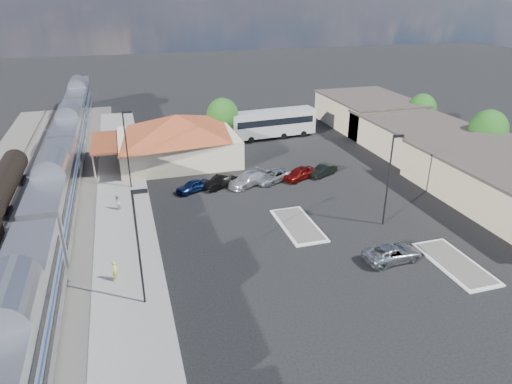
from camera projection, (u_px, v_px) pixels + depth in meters
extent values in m
plane|color=black|center=(265.00, 242.00, 41.13)|extent=(280.00, 280.00, 0.00)
cube|color=#4C4944|center=(25.00, 232.00, 42.64)|extent=(16.00, 100.00, 0.12)
cube|color=gray|center=(125.00, 229.00, 43.22)|extent=(5.50, 92.00, 0.18)
cube|color=silver|center=(18.00, 339.00, 25.32)|extent=(3.00, 20.00, 5.00)
cube|color=black|center=(28.00, 376.00, 26.43)|extent=(2.20, 16.00, 0.60)
cube|color=silver|center=(56.00, 192.00, 43.72)|extent=(3.00, 20.00, 5.00)
cube|color=black|center=(61.00, 218.00, 44.83)|extent=(2.20, 16.00, 0.60)
cube|color=silver|center=(71.00, 132.00, 62.12)|extent=(3.00, 20.00, 5.00)
cube|color=black|center=(75.00, 152.00, 63.23)|extent=(2.20, 16.00, 0.60)
cube|color=silver|center=(80.00, 100.00, 80.52)|extent=(3.00, 20.00, 5.00)
cube|color=black|center=(82.00, 115.00, 81.64)|extent=(2.20, 16.00, 0.60)
cylinder|color=black|center=(4.00, 182.00, 48.66)|extent=(2.80, 14.00, 2.80)
cube|color=black|center=(8.00, 197.00, 49.39)|extent=(2.20, 12.00, 0.60)
cube|color=#BFAA8B|center=(178.00, 147.00, 60.26)|extent=(15.00, 12.00, 3.60)
pyramid|color=brown|center=(176.00, 124.00, 59.00)|extent=(15.30, 12.24, 2.60)
cube|color=brown|center=(104.00, 142.00, 57.28)|extent=(3.20, 9.60, 0.25)
cube|color=#C6B28C|center=(418.00, 138.00, 63.39)|extent=(12.00, 18.00, 4.00)
cube|color=#3F3833|center=(420.00, 123.00, 62.52)|extent=(12.40, 18.40, 0.30)
cube|color=#C6B28C|center=(368.00, 112.00, 75.56)|extent=(12.00, 16.00, 4.50)
cube|color=#3F3833|center=(369.00, 98.00, 74.59)|extent=(12.40, 16.40, 0.30)
cube|color=silver|center=(298.00, 225.00, 43.89)|extent=(3.30, 7.50, 0.15)
cube|color=#4C4944|center=(298.00, 224.00, 43.86)|extent=(2.70, 6.90, 0.10)
cube|color=silver|center=(455.00, 264.00, 37.74)|extent=(3.30, 7.50, 0.15)
cube|color=#4C4944|center=(455.00, 263.00, 37.71)|extent=(2.70, 6.90, 0.10)
cylinder|color=black|center=(139.00, 250.00, 31.18)|extent=(0.16, 0.16, 9.00)
cube|color=black|center=(140.00, 192.00, 29.55)|extent=(1.00, 0.25, 0.22)
cylinder|color=black|center=(127.00, 151.00, 50.46)|extent=(0.16, 0.16, 9.00)
cube|color=black|center=(127.00, 112.00, 48.83)|extent=(1.00, 0.25, 0.22)
cylinder|color=black|center=(388.00, 181.00, 42.44)|extent=(0.16, 0.16, 9.00)
cube|color=black|center=(399.00, 136.00, 40.80)|extent=(1.00, 0.25, 0.22)
cylinder|color=#382314|center=(484.00, 151.00, 59.93)|extent=(0.30, 0.30, 2.86)
ellipsoid|color=#194F16|center=(488.00, 131.00, 58.80)|extent=(4.94, 4.94, 5.46)
cylinder|color=#382314|center=(420.00, 125.00, 72.26)|extent=(0.30, 0.30, 2.55)
ellipsoid|color=#194F16|center=(422.00, 109.00, 71.25)|extent=(4.41, 4.41, 4.87)
cylinder|color=#382314|center=(223.00, 133.00, 67.65)|extent=(0.30, 0.30, 2.73)
ellipsoid|color=#194F16|center=(223.00, 116.00, 66.57)|extent=(4.71, 4.71, 5.21)
imported|color=#9DA1A5|center=(393.00, 253.00, 38.07)|extent=(5.23, 2.72, 1.41)
cube|color=silver|center=(272.00, 123.00, 69.18)|extent=(13.47, 3.89, 3.76)
cube|color=black|center=(272.00, 120.00, 68.99)|extent=(12.41, 3.85, 1.00)
cylinder|color=black|center=(303.00, 134.00, 70.36)|extent=(1.02, 0.41, 1.00)
cylinder|color=black|center=(296.00, 130.00, 72.57)|extent=(1.02, 0.41, 1.00)
cylinder|color=black|center=(251.00, 140.00, 67.53)|extent=(1.02, 0.41, 1.00)
cylinder|color=black|center=(245.00, 135.00, 69.74)|extent=(1.02, 0.41, 1.00)
imported|color=#E4E147|center=(115.00, 271.00, 35.07)|extent=(0.56, 0.70, 1.69)
imported|color=silver|center=(117.00, 202.00, 46.50)|extent=(0.85, 0.95, 1.59)
imported|color=#0D1C43|center=(193.00, 186.00, 51.17)|extent=(4.31, 3.10, 1.36)
imported|color=black|center=(220.00, 182.00, 52.25)|extent=(4.56, 3.36, 1.43)
imported|color=silver|center=(248.00, 179.00, 52.81)|extent=(5.57, 4.41, 1.51)
imported|color=#9A9FA3|center=(273.00, 176.00, 53.94)|extent=(5.42, 4.34, 1.37)
imported|color=maroon|center=(299.00, 173.00, 54.48)|extent=(4.78, 3.55, 1.51)
imported|color=black|center=(323.00, 170.00, 55.61)|extent=(4.23, 3.05, 1.33)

